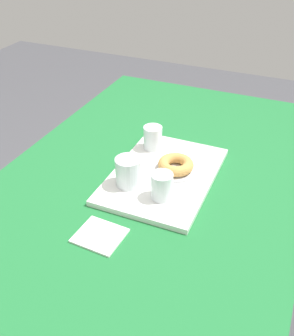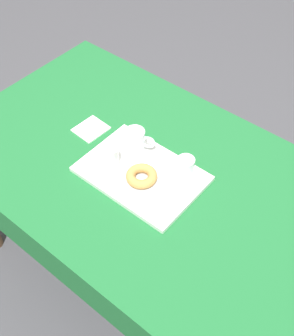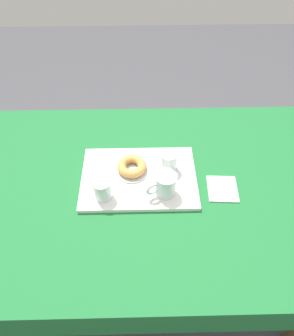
{
  "view_description": "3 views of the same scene",
  "coord_description": "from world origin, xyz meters",
  "px_view_note": "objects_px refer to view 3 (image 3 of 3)",
  "views": [
    {
      "loc": [
        -0.94,
        -0.39,
        1.48
      ],
      "look_at": [
        0.02,
        0.02,
        0.77
      ],
      "focal_mm": 42.88,
      "sensor_mm": 36.0,
      "label": 1
    },
    {
      "loc": [
        0.73,
        -0.85,
        1.98
      ],
      "look_at": [
        0.03,
        -0.01,
        0.76
      ],
      "focal_mm": 48.3,
      "sensor_mm": 36.0,
      "label": 2
    },
    {
      "loc": [
        0.01,
        0.74,
        1.68
      ],
      "look_at": [
        -0.0,
        -0.03,
        0.81
      ],
      "focal_mm": 33.72,
      "sensor_mm": 36.0,
      "label": 3
    }
  ],
  "objects_px": {
    "serving_tray": "(139,178)",
    "water_glass_near": "(169,162)",
    "donut_plate_left": "(132,170)",
    "paper_napkin": "(222,189)",
    "dining_table": "(146,200)",
    "water_glass_far": "(103,190)",
    "sugar_donut_left": "(132,166)",
    "tea_mug_left": "(165,185)"
  },
  "relations": [
    {
      "from": "tea_mug_left",
      "to": "water_glass_near",
      "type": "relative_size",
      "value": 1.4
    },
    {
      "from": "water_glass_near",
      "to": "sugar_donut_left",
      "type": "relative_size",
      "value": 0.71
    },
    {
      "from": "tea_mug_left",
      "to": "paper_napkin",
      "type": "distance_m",
      "value": 0.23
    },
    {
      "from": "water_glass_near",
      "to": "donut_plate_left",
      "type": "distance_m",
      "value": 0.14
    },
    {
      "from": "paper_napkin",
      "to": "sugar_donut_left",
      "type": "bearing_deg",
      "value": -14.32
    },
    {
      "from": "donut_plate_left",
      "to": "sugar_donut_left",
      "type": "bearing_deg",
      "value": 0.0
    },
    {
      "from": "water_glass_far",
      "to": "donut_plate_left",
      "type": "relative_size",
      "value": 0.6
    },
    {
      "from": "sugar_donut_left",
      "to": "water_glass_far",
      "type": "bearing_deg",
      "value": 49.74
    },
    {
      "from": "water_glass_near",
      "to": "water_glass_far",
      "type": "bearing_deg",
      "value": 27.95
    },
    {
      "from": "water_glass_near",
      "to": "tea_mug_left",
      "type": "bearing_deg",
      "value": 79.55
    },
    {
      "from": "dining_table",
      "to": "serving_tray",
      "type": "height_order",
      "value": "serving_tray"
    },
    {
      "from": "serving_tray",
      "to": "paper_napkin",
      "type": "bearing_deg",
      "value": 169.76
    },
    {
      "from": "serving_tray",
      "to": "water_glass_near",
      "type": "height_order",
      "value": "water_glass_near"
    },
    {
      "from": "dining_table",
      "to": "water_glass_far",
      "type": "distance_m",
      "value": 0.22
    },
    {
      "from": "tea_mug_left",
      "to": "paper_napkin",
      "type": "bearing_deg",
      "value": -174.65
    },
    {
      "from": "dining_table",
      "to": "donut_plate_left",
      "type": "xyz_separation_m",
      "value": [
        0.05,
        -0.06,
        0.11
      ]
    },
    {
      "from": "serving_tray",
      "to": "tea_mug_left",
      "type": "relative_size",
      "value": 3.91
    },
    {
      "from": "water_glass_near",
      "to": "paper_napkin",
      "type": "xyz_separation_m",
      "value": [
        -0.2,
        0.09,
        -0.05
      ]
    },
    {
      "from": "serving_tray",
      "to": "paper_napkin",
      "type": "xyz_separation_m",
      "value": [
        -0.31,
        0.06,
        -0.01
      ]
    },
    {
      "from": "serving_tray",
      "to": "paper_napkin",
      "type": "relative_size",
      "value": 3.61
    },
    {
      "from": "dining_table",
      "to": "water_glass_near",
      "type": "distance_m",
      "value": 0.18
    },
    {
      "from": "serving_tray",
      "to": "water_glass_far",
      "type": "relative_size",
      "value": 5.46
    },
    {
      "from": "dining_table",
      "to": "tea_mug_left",
      "type": "distance_m",
      "value": 0.17
    },
    {
      "from": "tea_mug_left",
      "to": "sugar_donut_left",
      "type": "height_order",
      "value": "tea_mug_left"
    },
    {
      "from": "water_glass_far",
      "to": "sugar_donut_left",
      "type": "bearing_deg",
      "value": -130.26
    },
    {
      "from": "serving_tray",
      "to": "sugar_donut_left",
      "type": "xyz_separation_m",
      "value": [
        0.03,
        -0.03,
        0.03
      ]
    },
    {
      "from": "water_glass_far",
      "to": "serving_tray",
      "type": "bearing_deg",
      "value": -144.77
    },
    {
      "from": "tea_mug_left",
      "to": "paper_napkin",
      "type": "relative_size",
      "value": 0.92
    },
    {
      "from": "tea_mug_left",
      "to": "sugar_donut_left",
      "type": "relative_size",
      "value": 1.0
    },
    {
      "from": "paper_napkin",
      "to": "serving_tray",
      "type": "bearing_deg",
      "value": -10.24
    },
    {
      "from": "serving_tray",
      "to": "paper_napkin",
      "type": "height_order",
      "value": "serving_tray"
    },
    {
      "from": "donut_plate_left",
      "to": "paper_napkin",
      "type": "height_order",
      "value": "donut_plate_left"
    },
    {
      "from": "dining_table",
      "to": "donut_plate_left",
      "type": "bearing_deg",
      "value": -50.28
    },
    {
      "from": "dining_table",
      "to": "paper_napkin",
      "type": "distance_m",
      "value": 0.3
    },
    {
      "from": "tea_mug_left",
      "to": "water_glass_far",
      "type": "height_order",
      "value": "tea_mug_left"
    },
    {
      "from": "water_glass_far",
      "to": "sugar_donut_left",
      "type": "height_order",
      "value": "water_glass_far"
    },
    {
      "from": "dining_table",
      "to": "sugar_donut_left",
      "type": "xyz_separation_m",
      "value": [
        0.05,
        -0.06,
        0.13
      ]
    },
    {
      "from": "water_glass_near",
      "to": "donut_plate_left",
      "type": "height_order",
      "value": "water_glass_near"
    },
    {
      "from": "dining_table",
      "to": "tea_mug_left",
      "type": "relative_size",
      "value": 13.61
    },
    {
      "from": "serving_tray",
      "to": "donut_plate_left",
      "type": "distance_m",
      "value": 0.04
    },
    {
      "from": "sugar_donut_left",
      "to": "paper_napkin",
      "type": "bearing_deg",
      "value": 165.68
    },
    {
      "from": "water_glass_far",
      "to": "donut_plate_left",
      "type": "distance_m",
      "value": 0.16
    }
  ]
}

